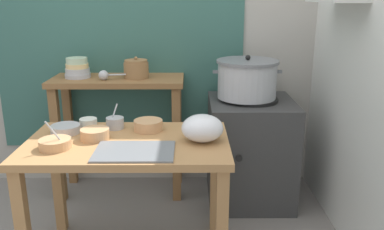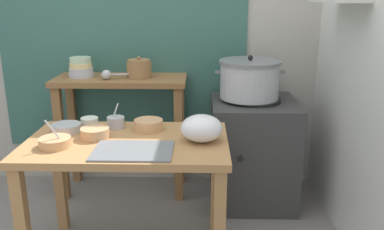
{
  "view_description": "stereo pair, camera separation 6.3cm",
  "coord_description": "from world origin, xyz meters",
  "px_view_note": "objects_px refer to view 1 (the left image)",
  "views": [
    {
      "loc": [
        0.39,
        -2.07,
        1.48
      ],
      "look_at": [
        0.41,
        0.15,
        0.82
      ],
      "focal_mm": 37.87,
      "sensor_mm": 36.0,
      "label": 1
    },
    {
      "loc": [
        0.46,
        -2.07,
        1.48
      ],
      "look_at": [
        0.41,
        0.15,
        0.82
      ],
      "focal_mm": 37.87,
      "sensor_mm": 36.0,
      "label": 2
    }
  ],
  "objects_px": {
    "prep_bowl_3": "(95,133)",
    "prep_bowl_5": "(88,122)",
    "plastic_bag": "(202,128)",
    "bowl_stack_enamel": "(77,68)",
    "prep_bowl_4": "(148,125)",
    "prep_bowl_1": "(65,129)",
    "serving_tray": "(135,151)",
    "clay_pot": "(136,69)",
    "prep_bowl_2": "(115,122)",
    "stove_block": "(250,150)",
    "steamer_pot": "(247,79)",
    "ladle": "(105,75)",
    "back_shelf_table": "(119,107)",
    "prep_table": "(128,159)",
    "prep_bowl_0": "(55,143)"
  },
  "relations": [
    {
      "from": "prep_table",
      "to": "ladle",
      "type": "bearing_deg",
      "value": 109.15
    },
    {
      "from": "prep_bowl_1",
      "to": "plastic_bag",
      "type": "bearing_deg",
      "value": -10.18
    },
    {
      "from": "prep_bowl_5",
      "to": "ladle",
      "type": "bearing_deg",
      "value": 89.46
    },
    {
      "from": "serving_tray",
      "to": "prep_bowl_4",
      "type": "xyz_separation_m",
      "value": [
        0.04,
        0.35,
        0.03
      ]
    },
    {
      "from": "plastic_bag",
      "to": "prep_bowl_5",
      "type": "height_order",
      "value": "plastic_bag"
    },
    {
      "from": "stove_block",
      "to": "prep_bowl_2",
      "type": "xyz_separation_m",
      "value": [
        -0.88,
        -0.49,
        0.37
      ]
    },
    {
      "from": "prep_bowl_1",
      "to": "clay_pot",
      "type": "bearing_deg",
      "value": 65.04
    },
    {
      "from": "steamer_pot",
      "to": "prep_bowl_5",
      "type": "xyz_separation_m",
      "value": [
        -1.01,
        -0.48,
        -0.17
      ]
    },
    {
      "from": "prep_bowl_0",
      "to": "prep_bowl_1",
      "type": "xyz_separation_m",
      "value": [
        -0.02,
        0.24,
        -0.0
      ]
    },
    {
      "from": "prep_bowl_3",
      "to": "prep_bowl_5",
      "type": "distance_m",
      "value": 0.23
    },
    {
      "from": "back_shelf_table",
      "to": "stove_block",
      "type": "relative_size",
      "value": 1.23
    },
    {
      "from": "steamer_pot",
      "to": "clay_pot",
      "type": "distance_m",
      "value": 0.8
    },
    {
      "from": "ladle",
      "to": "prep_bowl_4",
      "type": "distance_m",
      "value": 0.7
    },
    {
      "from": "stove_block",
      "to": "plastic_bag",
      "type": "relative_size",
      "value": 3.45
    },
    {
      "from": "steamer_pot",
      "to": "bowl_stack_enamel",
      "type": "distance_m",
      "value": 1.23
    },
    {
      "from": "bowl_stack_enamel",
      "to": "clay_pot",
      "type": "bearing_deg",
      "value": -1.87
    },
    {
      "from": "prep_table",
      "to": "ladle",
      "type": "distance_m",
      "value": 0.86
    },
    {
      "from": "bowl_stack_enamel",
      "to": "prep_bowl_3",
      "type": "xyz_separation_m",
      "value": [
        0.3,
        -0.82,
        -0.21
      ]
    },
    {
      "from": "prep_table",
      "to": "bowl_stack_enamel",
      "type": "xyz_separation_m",
      "value": [
        -0.48,
        0.84,
        0.36
      ]
    },
    {
      "from": "back_shelf_table",
      "to": "plastic_bag",
      "type": "bearing_deg",
      "value": -54.68
    },
    {
      "from": "prep_bowl_2",
      "to": "prep_bowl_4",
      "type": "bearing_deg",
      "value": -9.85
    },
    {
      "from": "stove_block",
      "to": "plastic_bag",
      "type": "height_order",
      "value": "plastic_bag"
    },
    {
      "from": "plastic_bag",
      "to": "bowl_stack_enamel",
      "type": "bearing_deg",
      "value": 136.02
    },
    {
      "from": "clay_pot",
      "to": "prep_bowl_2",
      "type": "xyz_separation_m",
      "value": [
        -0.06,
        -0.62,
        -0.21
      ]
    },
    {
      "from": "plastic_bag",
      "to": "prep_bowl_2",
      "type": "height_order",
      "value": "plastic_bag"
    },
    {
      "from": "serving_tray",
      "to": "prep_bowl_4",
      "type": "distance_m",
      "value": 0.35
    },
    {
      "from": "prep_bowl_0",
      "to": "prep_bowl_5",
      "type": "relative_size",
      "value": 1.6
    },
    {
      "from": "back_shelf_table",
      "to": "bowl_stack_enamel",
      "type": "xyz_separation_m",
      "value": [
        -0.29,
        0.01,
        0.29
      ]
    },
    {
      "from": "clay_pot",
      "to": "prep_bowl_5",
      "type": "relative_size",
      "value": 1.74
    },
    {
      "from": "prep_bowl_3",
      "to": "plastic_bag",
      "type": "bearing_deg",
      "value": -3.44
    },
    {
      "from": "steamer_pot",
      "to": "prep_bowl_3",
      "type": "bearing_deg",
      "value": -143.05
    },
    {
      "from": "back_shelf_table",
      "to": "plastic_bag",
      "type": "relative_size",
      "value": 4.25
    },
    {
      "from": "prep_table",
      "to": "prep_bowl_3",
      "type": "xyz_separation_m",
      "value": [
        -0.18,
        0.03,
        0.14
      ]
    },
    {
      "from": "stove_block",
      "to": "ladle",
      "type": "bearing_deg",
      "value": 177.06
    },
    {
      "from": "stove_block",
      "to": "prep_bowl_3",
      "type": "xyz_separation_m",
      "value": [
        -0.96,
        -0.67,
        0.37
      ]
    },
    {
      "from": "prep_table",
      "to": "clay_pot",
      "type": "relative_size",
      "value": 6.14
    },
    {
      "from": "back_shelf_table",
      "to": "plastic_bag",
      "type": "height_order",
      "value": "back_shelf_table"
    },
    {
      "from": "stove_block",
      "to": "prep_bowl_2",
      "type": "distance_m",
      "value": 1.08
    },
    {
      "from": "clay_pot",
      "to": "plastic_bag",
      "type": "xyz_separation_m",
      "value": [
        0.45,
        -0.84,
        -0.17
      ]
    },
    {
      "from": "steamer_pot",
      "to": "serving_tray",
      "type": "xyz_separation_m",
      "value": [
        -0.68,
        -0.89,
        -0.19
      ]
    },
    {
      "from": "serving_tray",
      "to": "prep_table",
      "type": "bearing_deg",
      "value": 109.82
    },
    {
      "from": "prep_bowl_4",
      "to": "prep_bowl_1",
      "type": "bearing_deg",
      "value": -174.51
    },
    {
      "from": "prep_table",
      "to": "ladle",
      "type": "height_order",
      "value": "ladle"
    },
    {
      "from": "prep_bowl_4",
      "to": "prep_bowl_5",
      "type": "distance_m",
      "value": 0.37
    },
    {
      "from": "stove_block",
      "to": "prep_bowl_1",
      "type": "height_order",
      "value": "stove_block"
    },
    {
      "from": "steamer_pot",
      "to": "prep_bowl_2",
      "type": "relative_size",
      "value": 3.39
    },
    {
      "from": "prep_bowl_1",
      "to": "serving_tray",
      "type": "bearing_deg",
      "value": -34.8
    },
    {
      "from": "plastic_bag",
      "to": "prep_bowl_1",
      "type": "relative_size",
      "value": 1.36
    },
    {
      "from": "plastic_bag",
      "to": "prep_table",
      "type": "bearing_deg",
      "value": 178.85
    },
    {
      "from": "back_shelf_table",
      "to": "prep_bowl_2",
      "type": "bearing_deg",
      "value": -82.23
    }
  ]
}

